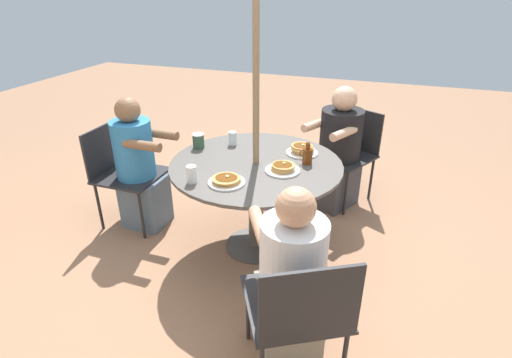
{
  "coord_description": "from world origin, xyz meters",
  "views": [
    {
      "loc": [
        -0.83,
        2.42,
        1.88
      ],
      "look_at": [
        0.0,
        0.0,
        0.59
      ],
      "focal_mm": 28.0,
      "sensor_mm": 36.0,
      "label": 1
    }
  ],
  "objects_px": {
    "patio_chair_south": "(121,168)",
    "pancake_plate_a": "(302,150)",
    "drinking_glass_a": "(192,174)",
    "drinking_glass_b": "(233,138)",
    "syrup_bottle": "(307,155)",
    "patio_chair_east": "(349,149)",
    "diner_south": "(139,169)",
    "pancake_plate_c": "(283,168)",
    "diner_east": "(337,154)",
    "patio_chair_north": "(300,308)",
    "coffee_cup": "(198,141)",
    "pancake_plate_b": "(227,181)",
    "patio_table": "(256,179)",
    "diner_north": "(290,284)"
  },
  "relations": [
    {
      "from": "patio_chair_north",
      "to": "pancake_plate_c",
      "type": "bearing_deg",
      "value": 81.37
    },
    {
      "from": "patio_chair_north",
      "to": "drinking_glass_b",
      "type": "xyz_separation_m",
      "value": [
        0.86,
        -1.29,
        0.28
      ]
    },
    {
      "from": "pancake_plate_a",
      "to": "pancake_plate_b",
      "type": "bearing_deg",
      "value": 61.27
    },
    {
      "from": "drinking_glass_a",
      "to": "drinking_glass_b",
      "type": "distance_m",
      "value": 0.68
    },
    {
      "from": "drinking_glass_a",
      "to": "drinking_glass_b",
      "type": "xyz_separation_m",
      "value": [
        -0.0,
        -0.68,
        -0.0
      ]
    },
    {
      "from": "patio_chair_east",
      "to": "diner_east",
      "type": "height_order",
      "value": "diner_east"
    },
    {
      "from": "diner_east",
      "to": "drinking_glass_b",
      "type": "height_order",
      "value": "diner_east"
    },
    {
      "from": "diner_east",
      "to": "patio_table",
      "type": "bearing_deg",
      "value": 90.0
    },
    {
      "from": "diner_south",
      "to": "patio_table",
      "type": "bearing_deg",
      "value": 90.0
    },
    {
      "from": "patio_chair_north",
      "to": "coffee_cup",
      "type": "height_order",
      "value": "patio_chair_north"
    },
    {
      "from": "patio_chair_south",
      "to": "drinking_glass_b",
      "type": "xyz_separation_m",
      "value": [
        -0.89,
        -0.26,
        0.28
      ]
    },
    {
      "from": "pancake_plate_b",
      "to": "patio_table",
      "type": "bearing_deg",
      "value": -101.84
    },
    {
      "from": "diner_east",
      "to": "syrup_bottle",
      "type": "distance_m",
      "value": 0.84
    },
    {
      "from": "coffee_cup",
      "to": "drinking_glass_b",
      "type": "relative_size",
      "value": 1.07
    },
    {
      "from": "patio_table",
      "to": "pancake_plate_a",
      "type": "xyz_separation_m",
      "value": [
        -0.27,
        -0.27,
        0.15
      ]
    },
    {
      "from": "patio_chair_east",
      "to": "patio_chair_north",
      "type": "bearing_deg",
      "value": 118.19
    },
    {
      "from": "patio_chair_north",
      "to": "coffee_cup",
      "type": "xyz_separation_m",
      "value": [
        1.08,
        -1.15,
        0.28
      ]
    },
    {
      "from": "patio_chair_east",
      "to": "diner_east",
      "type": "bearing_deg",
      "value": 90.0
    },
    {
      "from": "patio_chair_east",
      "to": "coffee_cup",
      "type": "height_order",
      "value": "patio_chair_east"
    },
    {
      "from": "pancake_plate_c",
      "to": "diner_south",
      "type": "bearing_deg",
      "value": -3.77
    },
    {
      "from": "syrup_bottle",
      "to": "pancake_plate_b",
      "type": "bearing_deg",
      "value": 48.2
    },
    {
      "from": "syrup_bottle",
      "to": "drinking_glass_a",
      "type": "xyz_separation_m",
      "value": [
        0.63,
        0.52,
        -0.0
      ]
    },
    {
      "from": "patio_table",
      "to": "patio_chair_east",
      "type": "xyz_separation_m",
      "value": [
        -0.54,
        -1.04,
        -0.1
      ]
    },
    {
      "from": "drinking_glass_b",
      "to": "syrup_bottle",
      "type": "bearing_deg",
      "value": 165.61
    },
    {
      "from": "pancake_plate_b",
      "to": "drinking_glass_b",
      "type": "relative_size",
      "value": 2.27
    },
    {
      "from": "patio_chair_east",
      "to": "diner_south",
      "type": "xyz_separation_m",
      "value": [
        1.54,
        1.03,
        0.02
      ]
    },
    {
      "from": "diner_east",
      "to": "pancake_plate_c",
      "type": "height_order",
      "value": "diner_east"
    },
    {
      "from": "drinking_glass_a",
      "to": "diner_north",
      "type": "bearing_deg",
      "value": 149.44
    },
    {
      "from": "diner_north",
      "to": "drinking_glass_b",
      "type": "relative_size",
      "value": 10.04
    },
    {
      "from": "diner_south",
      "to": "pancake_plate_b",
      "type": "height_order",
      "value": "diner_south"
    },
    {
      "from": "diner_east",
      "to": "pancake_plate_b",
      "type": "height_order",
      "value": "diner_east"
    },
    {
      "from": "patio_chair_east",
      "to": "pancake_plate_c",
      "type": "bearing_deg",
      "value": 101.09
    },
    {
      "from": "pancake_plate_c",
      "to": "pancake_plate_a",
      "type": "bearing_deg",
      "value": -99.09
    },
    {
      "from": "patio_chair_east",
      "to": "coffee_cup",
      "type": "relative_size",
      "value": 7.4
    },
    {
      "from": "drinking_glass_a",
      "to": "patio_chair_south",
      "type": "bearing_deg",
      "value": -25.67
    },
    {
      "from": "patio_chair_east",
      "to": "patio_chair_south",
      "type": "height_order",
      "value": "same"
    },
    {
      "from": "coffee_cup",
      "to": "drinking_glass_a",
      "type": "distance_m",
      "value": 0.58
    },
    {
      "from": "drinking_glass_b",
      "to": "patio_chair_north",
      "type": "bearing_deg",
      "value": 123.52
    },
    {
      "from": "patio_chair_south",
      "to": "pancake_plate_a",
      "type": "xyz_separation_m",
      "value": [
        -1.44,
        -0.26,
        0.26
      ]
    },
    {
      "from": "syrup_bottle",
      "to": "coffee_cup",
      "type": "relative_size",
      "value": 1.4
    },
    {
      "from": "patio_chair_east",
      "to": "coffee_cup",
      "type": "bearing_deg",
      "value": 68.47
    },
    {
      "from": "patio_chair_east",
      "to": "pancake_plate_b",
      "type": "height_order",
      "value": "patio_chair_east"
    },
    {
      "from": "diner_north",
      "to": "coffee_cup",
      "type": "bearing_deg",
      "value": 105.78
    },
    {
      "from": "pancake_plate_a",
      "to": "syrup_bottle",
      "type": "bearing_deg",
      "value": 113.99
    },
    {
      "from": "pancake_plate_a",
      "to": "drinking_glass_b",
      "type": "distance_m",
      "value": 0.56
    },
    {
      "from": "coffee_cup",
      "to": "diner_east",
      "type": "bearing_deg",
      "value": -141.76
    },
    {
      "from": "diner_east",
      "to": "drinking_glass_a",
      "type": "distance_m",
      "value": 1.53
    },
    {
      "from": "pancake_plate_c",
      "to": "syrup_bottle",
      "type": "distance_m",
      "value": 0.22
    },
    {
      "from": "patio_chair_south",
      "to": "diner_south",
      "type": "bearing_deg",
      "value": 90.0
    },
    {
      "from": "patio_table",
      "to": "syrup_bottle",
      "type": "distance_m",
      "value": 0.4
    }
  ]
}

